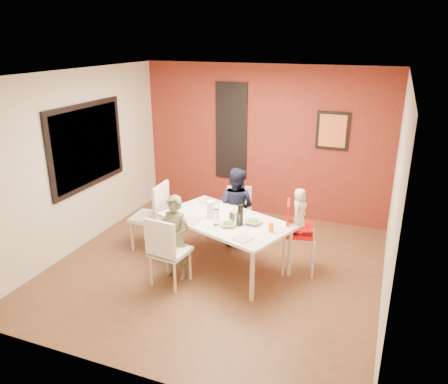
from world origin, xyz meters
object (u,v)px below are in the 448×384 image
at_px(child_near, 175,238).
at_px(toddler, 299,210).
at_px(child_far, 236,207).
at_px(paper_towel_roll, 211,210).
at_px(chair_left, 154,213).
at_px(dining_table, 225,224).
at_px(wine_bottle, 240,215).
at_px(high_chair, 296,230).
at_px(chair_near, 166,248).
at_px(chair_far, 239,211).

distance_m(child_near, toddler, 1.72).
height_order(child_far, paper_towel_roll, child_far).
bearing_deg(paper_towel_roll, toddler, 14.33).
xyz_separation_m(chair_left, paper_towel_roll, (1.02, -0.19, 0.27)).
xyz_separation_m(chair_left, toddler, (2.20, 0.11, 0.32)).
xyz_separation_m(dining_table, wine_bottle, (0.25, -0.09, 0.21)).
height_order(high_chair, paper_towel_roll, high_chair).
bearing_deg(chair_near, toddler, -139.27).
bearing_deg(high_chair, dining_table, 94.13).
bearing_deg(child_near, chair_left, 140.50).
distance_m(dining_table, high_chair, 0.98).
relative_size(chair_near, child_far, 0.77).
bearing_deg(toddler, high_chair, 117.23).
height_order(dining_table, child_near, child_near).
distance_m(high_chair, wine_bottle, 0.83).
distance_m(dining_table, child_far, 0.74).
bearing_deg(chair_near, chair_far, -96.87).
height_order(chair_near, paper_towel_roll, paper_towel_roll).
bearing_deg(chair_near, child_far, -99.78).
xyz_separation_m(dining_table, chair_far, (-0.14, 0.97, -0.20)).
xyz_separation_m(dining_table, paper_towel_roll, (-0.22, -0.02, 0.19)).
relative_size(dining_table, chair_left, 1.91).
distance_m(child_far, paper_towel_roll, 0.79).
height_order(chair_left, child_near, child_near).
relative_size(chair_left, wine_bottle, 3.67).
relative_size(dining_table, chair_near, 2.06).
bearing_deg(dining_table, chair_left, 172.11).
distance_m(chair_far, wine_bottle, 1.20).
xyz_separation_m(wine_bottle, paper_towel_roll, (-0.47, 0.08, -0.02)).
xyz_separation_m(dining_table, chair_left, (-1.24, 0.17, -0.09)).
relative_size(child_near, paper_towel_roll, 4.87).
bearing_deg(child_far, chair_far, -76.53).
bearing_deg(toddler, chair_near, 130.95).
bearing_deg(wine_bottle, dining_table, 159.22).
xyz_separation_m(toddler, wine_bottle, (-0.71, -0.38, -0.03)).
xyz_separation_m(chair_near, paper_towel_roll, (0.32, 0.73, 0.32)).
bearing_deg(dining_table, child_near, -136.88).
distance_m(high_chair, child_far, 1.15).
bearing_deg(paper_towel_roll, wine_bottle, -9.50).
relative_size(dining_table, chair_far, 2.34).
bearing_deg(toddler, dining_table, 113.04).
relative_size(chair_near, child_near, 0.83).
height_order(wine_bottle, paper_towel_roll, wine_bottle).
height_order(chair_near, child_near, child_near).
xyz_separation_m(child_near, toddler, (1.49, 0.78, 0.32)).
height_order(high_chair, wine_bottle, wine_bottle).
height_order(child_far, wine_bottle, child_far).
bearing_deg(dining_table, wine_bottle, -20.78).
xyz_separation_m(chair_near, child_near, (0.01, 0.25, 0.04)).
relative_size(child_far, wine_bottle, 4.41).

